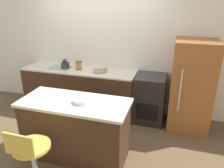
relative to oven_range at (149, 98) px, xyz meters
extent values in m
plane|color=brown|center=(-1.11, -0.32, -0.45)|extent=(14.00, 14.00, 0.00)
cube|color=white|center=(-1.11, 0.33, 0.85)|extent=(8.00, 0.06, 2.60)
cube|color=#422819|center=(-1.46, 0.00, -0.02)|extent=(2.33, 0.60, 0.86)
cube|color=beige|center=(-1.46, 0.00, 0.43)|extent=(2.33, 0.60, 0.03)
cube|color=#9EA3A8|center=(-1.86, 0.00, 0.45)|extent=(0.44, 0.33, 0.01)
cube|color=#422819|center=(-0.89, -1.35, -0.02)|extent=(1.49, 0.65, 0.85)
cube|color=beige|center=(-0.89, -1.35, 0.42)|extent=(1.55, 0.69, 0.04)
cube|color=black|center=(0.00, 0.00, 0.00)|extent=(0.57, 0.60, 0.89)
cube|color=black|center=(0.00, -0.31, -0.14)|extent=(0.40, 0.01, 0.31)
cube|color=#333338|center=(0.00, 0.00, 0.45)|extent=(0.54, 0.57, 0.01)
cube|color=#995628|center=(0.71, -0.04, 0.35)|extent=(0.69, 0.69, 1.60)
cube|color=silver|center=(0.52, -0.40, 0.39)|extent=(0.02, 0.02, 0.72)
cylinder|color=#B7B7BC|center=(-1.15, -2.02, -0.17)|extent=(0.06, 0.06, 0.55)
cylinder|color=gold|center=(-1.15, -2.02, 0.12)|extent=(0.45, 0.45, 0.04)
cube|color=gold|center=(-1.15, -2.22, 0.28)|extent=(0.38, 0.02, 0.27)
cylinder|color=#333338|center=(-1.74, -0.01, 0.51)|extent=(0.17, 0.17, 0.11)
sphere|color=#333338|center=(-1.74, -0.01, 0.60)|extent=(0.10, 0.10, 0.10)
cylinder|color=#C1B28E|center=(-0.99, -0.01, 0.50)|extent=(0.27, 0.27, 0.10)
cylinder|color=#B77F33|center=(-1.44, -0.01, 0.53)|extent=(0.12, 0.12, 0.15)
cylinder|color=brown|center=(-1.44, -0.01, 0.61)|extent=(0.13, 0.13, 0.02)
cylinder|color=white|center=(-0.78, -1.34, 0.47)|extent=(0.24, 0.24, 0.05)
camera|label=1|loc=(0.40, -3.82, 1.79)|focal=35.00mm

